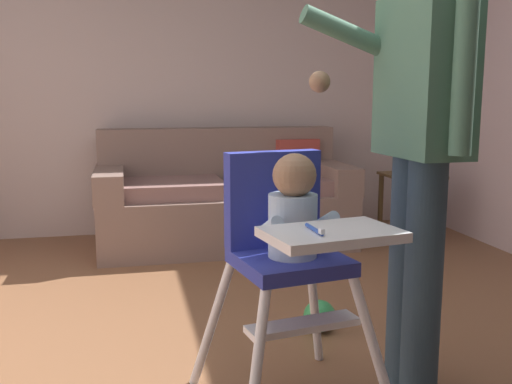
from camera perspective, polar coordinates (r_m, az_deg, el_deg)
name	(u,v)px	position (r m, az deg, el deg)	size (l,w,h in m)	color
wall_far	(195,67)	(4.84, -6.02, 12.04)	(4.97, 0.06, 2.68)	beige
couch	(225,200)	(4.41, -3.08, -0.80)	(1.86, 0.86, 0.86)	#82675C
high_chair	(290,234)	(2.05, 3.32, -4.07)	(0.70, 0.80, 0.93)	white
adult_standing	(419,146)	(2.20, 15.65, 4.35)	(0.52, 0.49, 1.65)	#324857
toy_ball	(320,316)	(2.86, 6.22, -11.94)	(0.16, 0.16, 0.16)	green
side_table	(411,192)	(4.64, 14.89, 0.00)	(0.40, 0.40, 0.52)	brown
sippy_cup	(410,167)	(4.60, 14.81, 2.33)	(0.07, 0.07, 0.10)	#D13D33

